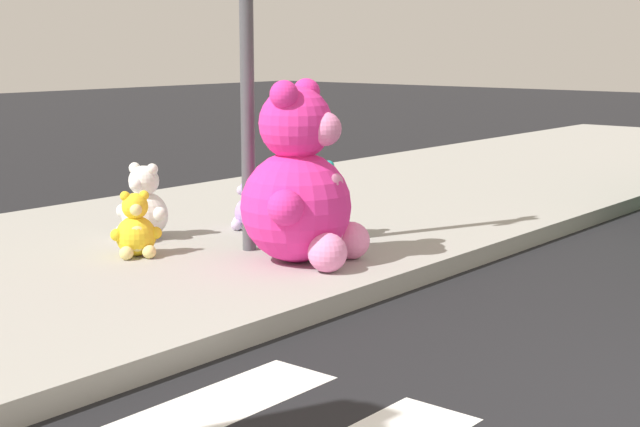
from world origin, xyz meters
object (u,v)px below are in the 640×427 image
sign_pole (247,35)px  plush_teal (319,207)px  plush_pink_large (301,190)px  plush_white (143,208)px  plush_lavender (249,208)px  plush_yellow (136,230)px

sign_pole → plush_teal: size_ratio=4.88×
plush_pink_large → plush_teal: plush_pink_large is taller
plush_white → plush_lavender: size_ratio=1.37×
plush_white → plush_pink_large: bearing=-83.0°
plush_white → plush_teal: plush_teal is taller
plush_teal → plush_pink_large: bearing=-148.5°
plush_white → plush_lavender: bearing=-25.1°
plush_lavender → plush_teal: bearing=-80.7°
plush_yellow → plush_pink_large: bearing=-58.6°
plush_lavender → plush_yellow: bearing=-176.5°
plush_teal → sign_pole: bearing=171.9°
sign_pole → plush_pink_large: (-0.05, -0.59, -1.15)m
plush_lavender → plush_teal: (0.12, -0.71, 0.07)m
plush_pink_large → plush_yellow: (-0.68, 1.11, -0.35)m
plush_teal → plush_lavender: bearing=99.3°
sign_pole → plush_white: size_ratio=4.97×
sign_pole → plush_teal: sign_pole is taller
plush_white → plush_teal: (0.99, -1.12, 0.00)m
plush_pink_large → plush_lavender: size_ratio=2.92×
plush_white → plush_teal: size_ratio=0.98×
plush_white → plush_teal: 1.49m
plush_white → plush_yellow: 0.69m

